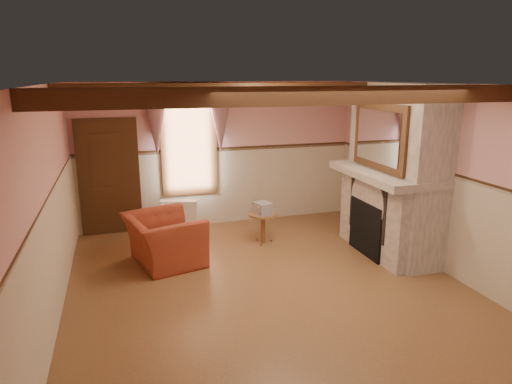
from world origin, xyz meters
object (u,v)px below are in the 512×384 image
object	(u,v)px
radiator	(179,216)
oil_lamp	(379,159)
bowl	(394,170)
armchair	(164,240)
side_table	(263,228)
mantel_clock	(370,158)

from	to	relation	value
radiator	oil_lamp	size ratio (longest dim) A/B	2.50
radiator	bowl	size ratio (longest dim) A/B	2.26
armchair	side_table	xyz separation A→B (m)	(1.77, 0.40, -0.12)
armchair	side_table	distance (m)	1.82
bowl	side_table	bearing A→B (deg)	145.55
radiator	oil_lamp	bearing A→B (deg)	-13.66
radiator	mantel_clock	world-z (taller)	mantel_clock
mantel_clock	oil_lamp	size ratio (longest dim) A/B	0.86
side_table	radiator	world-z (taller)	radiator
mantel_clock	oil_lamp	distance (m)	0.30
armchair	bowl	xyz separation A→B (m)	(3.55, -0.82, 1.07)
side_table	radiator	size ratio (longest dim) A/B	0.79
armchair	side_table	size ratio (longest dim) A/B	2.19
bowl	oil_lamp	bearing A→B (deg)	90.00
bowl	mantel_clock	world-z (taller)	mantel_clock
bowl	oil_lamp	size ratio (longest dim) A/B	1.11
mantel_clock	bowl	bearing A→B (deg)	-90.00
mantel_clock	side_table	bearing A→B (deg)	165.25
radiator	mantel_clock	xyz separation A→B (m)	(3.13, -1.57, 1.22)
side_table	mantel_clock	xyz separation A→B (m)	(1.78, -0.47, 1.25)
armchair	oil_lamp	world-z (taller)	oil_lamp
armchair	mantel_clock	size ratio (longest dim) A/B	5.02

